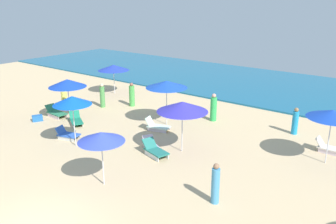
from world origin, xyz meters
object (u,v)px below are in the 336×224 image
Objects in this scene: umbrella_4 at (101,137)px; umbrella_6 at (182,107)px; lounge_chair_2_0 at (331,148)px; beachgoer_0 at (215,185)px; lounge_chair_6_0 at (155,150)px; umbrella_5 at (72,100)px; beachgoer_2 at (64,98)px; cooler_box_0 at (37,118)px; beachgoer_4 at (213,108)px; beachgoer_5 at (132,95)px; umbrella_1 at (167,84)px; beachgoer_1 at (295,122)px; beachgoer_3 at (102,96)px; umbrella_3 at (113,68)px; lounge_chair_9_1 at (56,113)px; lounge_chair_9_0 at (76,120)px; lounge_chair_5_0 at (67,134)px; umbrella_9 at (67,83)px; umbrella_2 at (332,114)px; lounge_chair_1_0 at (157,126)px; lounge_chair_6_1 at (152,146)px.

umbrella_6 is (0.60, 4.56, 0.23)m from umbrella_4.
beachgoer_0 reaches higher than lounge_chair_2_0.
umbrella_6 is 1.63× the size of lounge_chair_6_0.
umbrella_5 is 7.11m from beachgoer_2.
beachgoer_4 is at bearing 154.31° from cooler_box_0.
umbrella_5 is 7.48m from beachgoer_5.
umbrella_4 reaches higher than beachgoer_0.
umbrella_1 is 8.80m from beachgoer_0.
beachgoer_1 is 0.92× the size of beachgoer_5.
beachgoer_3 is 0.98× the size of beachgoer_4.
beachgoer_4 is at bearing -151.78° from beachgoer_5.
beachgoer_2 is 2.56m from beachgoer_3.
umbrella_3 is at bearing 144.62° from beachgoer_2.
beachgoer_2 is at bearing 93.20° from lounge_chair_6_0.
umbrella_5 is 1.73× the size of beachgoer_1.
lounge_chair_9_1 is at bearing -0.14° from beachgoer_2.
beachgoer_2 is at bearing 93.46° from lounge_chair_9_0.
lounge_chair_6_0 is at bearing 157.98° from beachgoer_0.
lounge_chair_6_0 reaches higher than lounge_chair_5_0.
umbrella_3 is 7.77m from cooler_box_0.
beachgoer_4 is at bearing 93.33° from umbrella_4.
lounge_chair_9_1 is at bearing 155.52° from umbrella_4.
umbrella_9 is at bearing 163.34° from cooler_box_0.
umbrella_2 is 1.12× the size of umbrella_4.
beachgoer_0 is (10.92, -2.33, 0.51)m from lounge_chair_9_0.
lounge_chair_6_0 is at bearing -147.83° from umbrella_2.
beachgoer_5 is 6.35m from cooler_box_0.
lounge_chair_1_0 reaches higher than lounge_chair_6_0.
umbrella_6 is at bearing 126.51° from cooler_box_0.
lounge_chair_6_0 is at bearing 91.93° from umbrella_4.
beachgoer_2 is (-3.20, 1.60, 0.44)m from lounge_chair_9_0.
beachgoer_2 is (-1.12, 1.51, 0.41)m from lounge_chair_9_1.
beachgoer_2 is 4.56m from beachgoer_5.
lounge_chair_1_0 is at bearing -20.28° from beachgoer_4.
beachgoer_3 reaches higher than cooler_box_0.
beachgoer_3 reaches higher than beachgoer_5.
cooler_box_0 is (-8.32, -0.95, -0.04)m from lounge_chair_6_1.
lounge_chair_6_1 is at bearing 99.81° from umbrella_4.
beachgoer_0 is (3.64, -2.99, -1.55)m from umbrella_6.
umbrella_6 is at bearing 30.59° from umbrella_5.
umbrella_3 reaches higher than lounge_chair_1_0.
beachgoer_1 is 0.90× the size of beachgoer_3.
umbrella_6 is at bearing 82.53° from umbrella_4.
umbrella_1 is at bearing -178.93° from beachgoer_5.
lounge_chair_2_0 is 15.94m from lounge_chair_9_1.
umbrella_4 is at bearing -159.33° from beachgoer_0.
umbrella_3 is 3.98m from beachgoer_5.
umbrella_3 is at bearing 151.69° from umbrella_6.
beachgoer_0 reaches higher than cooler_box_0.
umbrella_6 is 1.49× the size of beachgoer_4.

